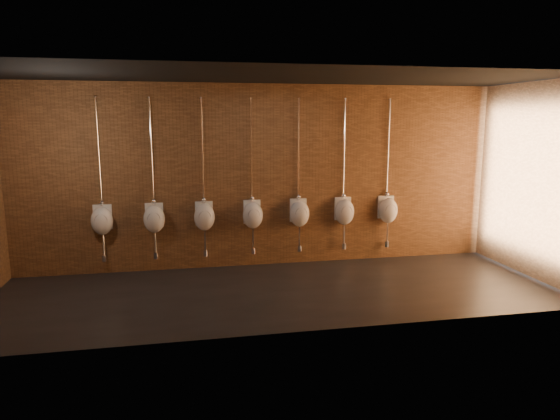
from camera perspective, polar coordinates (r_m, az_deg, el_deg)
The scene contains 9 objects.
ground at distance 7.72m, azimuth 0.03°, elevation -9.28°, with size 8.50×8.50×0.00m, color black.
room_shell at distance 7.30m, azimuth 0.03°, elevation 5.79°, with size 8.54×3.04×3.22m.
urinal_0 at distance 8.77m, azimuth -19.68°, elevation -1.07°, with size 0.36×0.31×2.71m.
urinal_1 at distance 8.68m, azimuth -14.19°, elevation -0.89°, with size 0.36×0.31×2.71m.
urinal_2 at distance 8.67m, azimuth -8.64°, elevation -0.70°, with size 0.36×0.31×2.71m.
urinal_3 at distance 8.75m, azimuth -3.13°, elevation -0.51°, with size 0.36×0.31×2.71m.
urinal_4 at distance 8.90m, azimuth 2.23°, elevation -0.32°, with size 0.36×0.31×2.71m.
urinal_5 at distance 9.13m, azimuth 7.37°, elevation -0.13°, with size 0.36×0.31×2.71m.
urinal_6 at distance 9.43m, azimuth 12.22°, elevation 0.05°, with size 0.36×0.31×2.71m.
Camera 1 is at (-1.41, -7.14, 2.57)m, focal length 32.00 mm.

